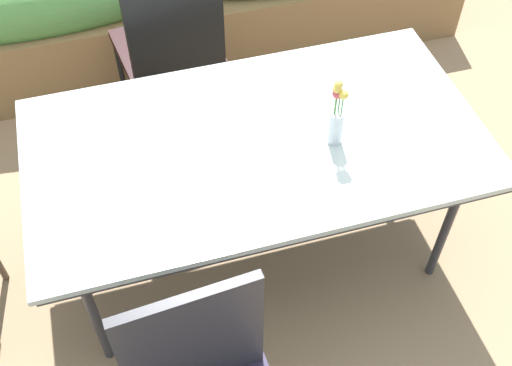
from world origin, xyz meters
TOP-DOWN VIEW (x-y plane):
  - ground_plane at (0.00, 0.00)m, footprint 12.00×12.00m
  - dining_table at (-0.02, -0.10)m, footprint 1.66×0.91m
  - chair_far_side at (-0.19, 0.73)m, footprint 0.50×0.50m
  - flower_vase at (0.25, -0.18)m, footprint 0.05×0.06m
  - planter_box at (-0.03, 1.28)m, footprint 3.24×0.42m

SIDE VIEW (x-z plane):
  - ground_plane at x=0.00m, z-range 0.00..0.00m
  - planter_box at x=-0.03m, z-range -0.02..0.72m
  - chair_far_side at x=-0.19m, z-range 0.06..1.05m
  - dining_table at x=-0.02m, z-range 0.31..1.02m
  - flower_vase at x=0.25m, z-range 0.69..0.97m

